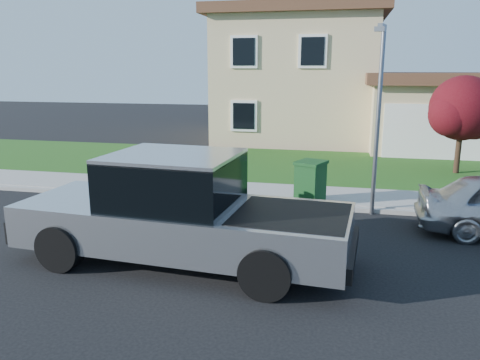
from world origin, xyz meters
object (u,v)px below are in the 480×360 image
object	(u,v)px
trash_bin	(310,181)
street_lamp	(378,111)
pickup_truck	(181,213)
ornamental_tree	(463,111)
woman	(150,187)

from	to	relation	value
trash_bin	street_lamp	bearing A→B (deg)	8.80
street_lamp	pickup_truck	bearing A→B (deg)	-118.65
pickup_truck	ornamental_tree	distance (m)	12.16
pickup_truck	woman	size ratio (longest dim) A/B	3.45
pickup_truck	ornamental_tree	xyz separation A→B (m)	(7.23, 9.69, 1.31)
trash_bin	woman	bearing A→B (deg)	-126.73
pickup_truck	trash_bin	bearing A→B (deg)	67.56
woman	street_lamp	xyz separation A→B (m)	(5.50, 1.90, 1.84)
pickup_truck	trash_bin	size ratio (longest dim) A/B	5.90
street_lamp	woman	bearing A→B (deg)	-145.81
pickup_truck	woman	xyz separation A→B (m)	(-1.59, 2.18, -0.09)
woman	trash_bin	size ratio (longest dim) A/B	1.71
ornamental_tree	street_lamp	world-z (taller)	street_lamp
trash_bin	street_lamp	world-z (taller)	street_lamp
ornamental_tree	pickup_truck	bearing A→B (deg)	-126.72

